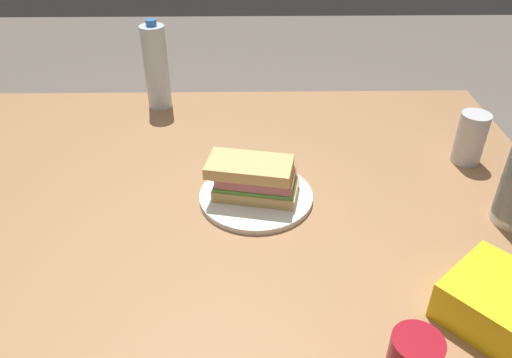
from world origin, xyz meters
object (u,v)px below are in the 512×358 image
water_bottle_tall (156,67)px  dining_table (219,242)px  sandwich (254,178)px  soda_can_silver (470,138)px  paper_plate (256,196)px

water_bottle_tall → dining_table: bearing=110.9°
dining_table → sandwich: bearing=-156.8°
sandwich → soda_can_silver: size_ratio=1.62×
dining_table → water_bottle_tall: size_ratio=5.94×
dining_table → water_bottle_tall: 0.55m
dining_table → soda_can_silver: soda_can_silver is taller
dining_table → sandwich: sandwich is taller
sandwich → water_bottle_tall: size_ratio=0.81×
sandwich → soda_can_silver: (-0.50, -0.14, 0.01)m
dining_table → paper_plate: 0.13m
water_bottle_tall → paper_plate: bearing=120.6°
sandwich → paper_plate: bearing=-164.8°
dining_table → sandwich: size_ratio=7.34×
paper_plate → water_bottle_tall: 0.53m
water_bottle_tall → soda_can_silver: size_ratio=2.00×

